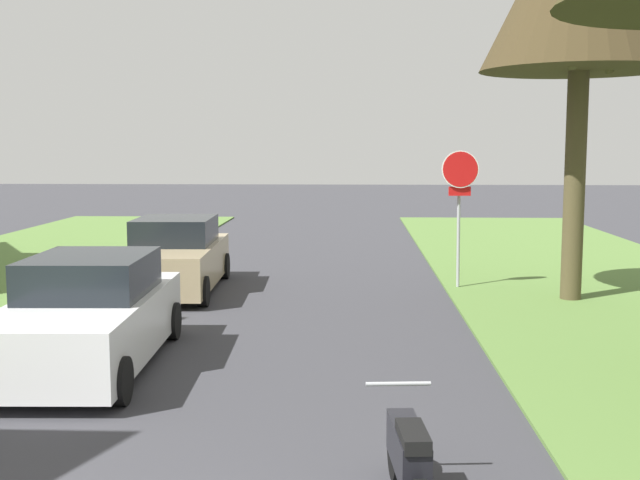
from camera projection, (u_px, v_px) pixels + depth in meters
stop_sign_far at (460, 189)px, 17.10m from camera, size 0.81×0.26×2.97m
parked_sedan_white at (88, 316)px, 11.19m from camera, size 2.08×4.46×1.57m
parked_sedan_tan at (174, 258)px, 17.08m from camera, size 2.08×4.46×1.57m
parked_motorcycle at (408, 460)px, 6.69m from camera, size 0.60×2.05×0.97m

